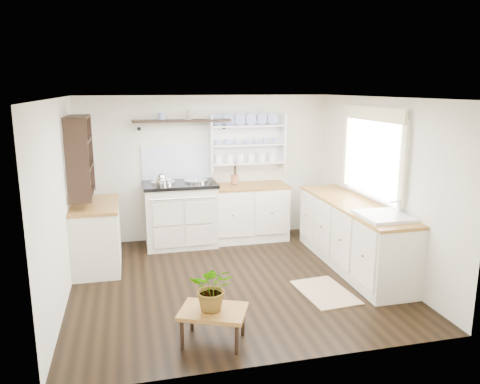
# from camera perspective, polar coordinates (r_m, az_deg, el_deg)

# --- Properties ---
(floor) EXTENTS (4.00, 3.80, 0.01)m
(floor) POSITION_cam_1_polar(r_m,az_deg,el_deg) (6.10, -0.85, -10.71)
(floor) COLOR black
(floor) RESTS_ON ground
(wall_back) EXTENTS (4.00, 0.02, 2.30)m
(wall_back) POSITION_cam_1_polar(r_m,az_deg,el_deg) (7.58, -4.05, 2.97)
(wall_back) COLOR beige
(wall_back) RESTS_ON ground
(wall_right) EXTENTS (0.02, 3.80, 2.30)m
(wall_right) POSITION_cam_1_polar(r_m,az_deg,el_deg) (6.48, 16.65, 0.80)
(wall_right) COLOR beige
(wall_right) RESTS_ON ground
(wall_left) EXTENTS (0.02, 3.80, 2.30)m
(wall_left) POSITION_cam_1_polar(r_m,az_deg,el_deg) (5.67, -21.03, -1.16)
(wall_left) COLOR beige
(wall_left) RESTS_ON ground
(ceiling) EXTENTS (4.00, 3.80, 0.01)m
(ceiling) POSITION_cam_1_polar(r_m,az_deg,el_deg) (5.61, -0.93, 11.42)
(ceiling) COLOR white
(ceiling) RESTS_ON wall_back
(window) EXTENTS (0.08, 1.55, 1.22)m
(window) POSITION_cam_1_polar(r_m,az_deg,el_deg) (6.51, 15.83, 4.62)
(window) COLOR white
(window) RESTS_ON wall_right
(aga_cooker) EXTENTS (1.11, 0.77, 1.02)m
(aga_cooker) POSITION_cam_1_polar(r_m,az_deg,el_deg) (7.33, -7.28, -2.60)
(aga_cooker) COLOR beige
(aga_cooker) RESTS_ON floor
(back_cabinets) EXTENTS (1.27, 0.63, 0.90)m
(back_cabinets) POSITION_cam_1_polar(r_m,az_deg,el_deg) (7.56, 0.90, -2.38)
(back_cabinets) COLOR silver
(back_cabinets) RESTS_ON floor
(right_cabinets) EXTENTS (0.62, 2.43, 0.90)m
(right_cabinets) POSITION_cam_1_polar(r_m,az_deg,el_deg) (6.59, 13.57, -5.02)
(right_cabinets) COLOR silver
(right_cabinets) RESTS_ON floor
(belfast_sink) EXTENTS (0.55, 0.60, 0.45)m
(belfast_sink) POSITION_cam_1_polar(r_m,az_deg,el_deg) (5.87, 17.06, -3.95)
(belfast_sink) COLOR white
(belfast_sink) RESTS_ON right_cabinets
(left_cabinets) EXTENTS (0.62, 1.13, 0.90)m
(left_cabinets) POSITION_cam_1_polar(r_m,az_deg,el_deg) (6.68, -17.07, -4.99)
(left_cabinets) COLOR silver
(left_cabinets) RESTS_ON floor
(plate_rack) EXTENTS (1.20, 0.22, 0.90)m
(plate_rack) POSITION_cam_1_polar(r_m,az_deg,el_deg) (7.62, 0.80, 6.13)
(plate_rack) COLOR white
(plate_rack) RESTS_ON wall_back
(high_shelf) EXTENTS (1.50, 0.29, 0.16)m
(high_shelf) POSITION_cam_1_polar(r_m,az_deg,el_deg) (7.31, -7.11, 8.54)
(high_shelf) COLOR black
(high_shelf) RESTS_ON wall_back
(left_shelving) EXTENTS (0.28, 0.80, 1.05)m
(left_shelving) POSITION_cam_1_polar(r_m,az_deg,el_deg) (6.46, -18.93, 4.22)
(left_shelving) COLOR black
(left_shelving) RESTS_ON wall_left
(kettle) EXTENTS (0.19, 0.19, 0.24)m
(kettle) POSITION_cam_1_polar(r_m,az_deg,el_deg) (7.07, -9.54, 1.27)
(kettle) COLOR silver
(kettle) RESTS_ON aga_cooker
(utensil_crock) EXTENTS (0.12, 0.12, 0.14)m
(utensil_crock) POSITION_cam_1_polar(r_m,az_deg,el_deg) (7.47, -0.66, 1.53)
(utensil_crock) COLOR #AA5F3E
(utensil_crock) RESTS_ON back_cabinets
(center_table) EXTENTS (0.75, 0.66, 0.34)m
(center_table) POSITION_cam_1_polar(r_m,az_deg,el_deg) (4.65, -3.30, -14.61)
(center_table) COLOR brown
(center_table) RESTS_ON floor
(potted_plant) EXTENTS (0.49, 0.45, 0.45)m
(potted_plant) POSITION_cam_1_polar(r_m,az_deg,el_deg) (4.53, -3.34, -11.55)
(potted_plant) COLOR #3F7233
(potted_plant) RESTS_ON center_table
(floor_rug) EXTENTS (0.62, 0.89, 0.02)m
(floor_rug) POSITION_cam_1_polar(r_m,az_deg,el_deg) (5.85, 10.33, -11.93)
(floor_rug) COLOR #8C7551
(floor_rug) RESTS_ON floor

